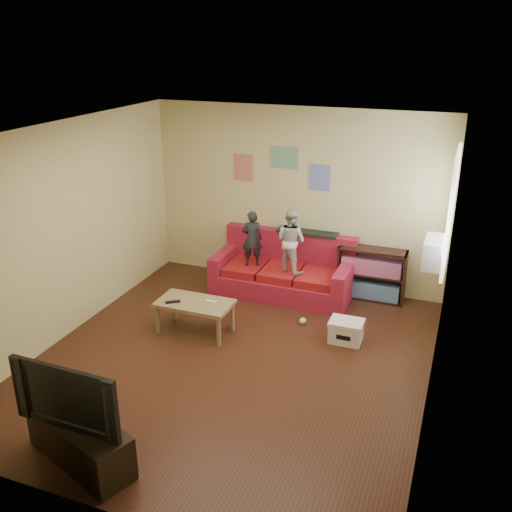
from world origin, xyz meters
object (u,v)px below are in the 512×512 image
(sofa, at_px, (284,273))
(child_b, at_px, (291,240))
(bookshelf, at_px, (371,276))
(television, at_px, (73,392))
(coffee_table, at_px, (195,306))
(file_box, at_px, (346,331))
(tv_stand, at_px, (80,441))
(child_a, at_px, (252,239))

(sofa, bearing_deg, child_b, -48.96)
(bookshelf, distance_m, television, 4.76)
(child_b, height_order, bookshelf, child_b)
(coffee_table, bearing_deg, child_b, 59.51)
(coffee_table, distance_m, file_box, 1.96)
(tv_stand, relative_size, television, 1.07)
(sofa, distance_m, file_box, 1.67)
(tv_stand, bearing_deg, bookshelf, 87.09)
(sofa, relative_size, television, 1.89)
(bookshelf, bearing_deg, television, -112.88)
(television, bearing_deg, coffee_table, 93.97)
(coffee_table, xyz_separation_m, file_box, (1.89, 0.45, -0.23))
(child_a, relative_size, file_box, 2.00)
(child_a, xyz_separation_m, tv_stand, (-0.13, -3.97, -0.63))
(child_a, height_order, coffee_table, child_a)
(bookshelf, height_order, television, television)
(child_b, bearing_deg, television, 102.22)
(coffee_table, bearing_deg, bookshelf, 43.13)
(child_b, distance_m, bookshelf, 1.30)
(bookshelf, relative_size, tv_stand, 0.84)
(bookshelf, distance_m, file_box, 1.39)
(child_a, distance_m, bookshelf, 1.83)
(bookshelf, xyz_separation_m, television, (-1.84, -4.37, 0.40))
(child_a, height_order, tv_stand, child_a)
(child_b, relative_size, tv_stand, 0.81)
(file_box, distance_m, tv_stand, 3.49)
(child_b, distance_m, coffee_table, 1.74)
(child_b, height_order, television, child_b)
(sofa, relative_size, bookshelf, 2.11)
(child_a, bearing_deg, television, 64.89)
(bookshelf, bearing_deg, coffee_table, -136.87)
(television, bearing_deg, child_a, 89.66)
(sofa, height_order, bookshelf, sofa)
(tv_stand, xyz_separation_m, television, (0.00, 0.00, 0.53))
(child_a, height_order, file_box, child_a)
(file_box, bearing_deg, bookshelf, 87.69)
(coffee_table, distance_m, television, 2.57)
(tv_stand, height_order, television, television)
(television, bearing_deg, tv_stand, 0.00)
(child_a, xyz_separation_m, bookshelf, (1.71, 0.40, -0.50))
(coffee_table, relative_size, tv_stand, 0.83)
(child_b, relative_size, coffee_table, 0.97)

